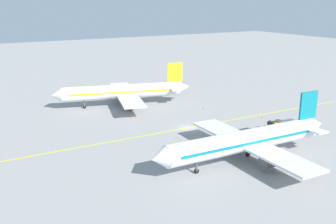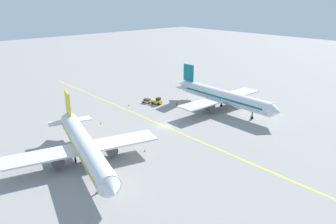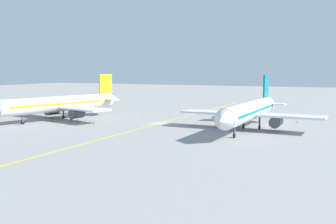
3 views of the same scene
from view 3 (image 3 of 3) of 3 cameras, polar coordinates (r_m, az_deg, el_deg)
The scene contains 11 objects.
ground_plane at distance 86.68m, azimuth -1.15°, elevation -1.63°, with size 400.00×400.00×0.00m, color gray.
apron_yellow_centreline at distance 86.68m, azimuth -1.15°, elevation -1.63°, with size 0.40×120.00×0.01m, color yellow.
airplane_at_gate at distance 78.26m, azimuth 11.78°, elevation 0.13°, with size 28.12×35.47×10.60m.
airplane_adjacent_stand at distance 95.44m, azimuth -15.18°, elevation 1.11°, with size 28.39×35.02×10.60m.
baggage_tug_white at distance 96.34m, azimuth 7.92°, elevation -0.36°, with size 2.66×3.35×2.11m.
baggage_cart_trailing at distance 99.61m, azimuth 7.72°, elevation -0.23°, with size 2.32×2.94×1.24m.
ground_crew_worker at distance 90.53m, azimuth 8.84°, elevation -0.79°, with size 0.57×0.29×1.68m.
traffic_cone_near_nose at distance 91.56m, azimuth 18.29°, elevation -1.35°, with size 0.32×0.32×0.55m, color orange.
traffic_cone_mid_apron at distance 86.30m, azimuth -10.59°, elevation -1.59°, with size 0.32×0.32×0.55m, color orange.
traffic_cone_by_wingtip at distance 102.59m, azimuth 4.84°, elevation -0.28°, with size 0.32×0.32×0.55m, color orange.
traffic_cone_far_edge at distance 101.75m, azimuth -3.74°, elevation -0.32°, with size 0.32×0.32×0.55m, color orange.
Camera 3 is at (-37.98, 77.02, 11.81)m, focal length 42.00 mm.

